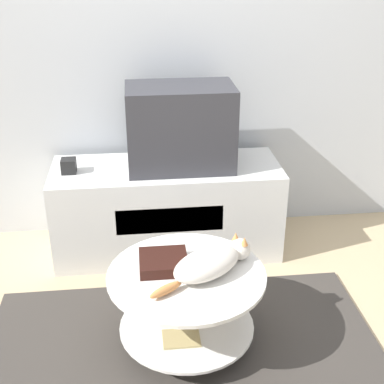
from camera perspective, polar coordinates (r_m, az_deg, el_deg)
The scene contains 9 objects.
ground_plane at distance 2.68m, azimuth -0.83°, elevation -17.12°, with size 12.00×12.00×0.00m, color tan.
wall_back at distance 3.35m, azimuth -3.31°, elevation 16.67°, with size 8.00×0.05×2.60m.
rug at distance 2.68m, azimuth -0.84°, elevation -16.97°, with size 1.91×1.16×0.02m.
tv_stand at distance 3.34m, azimuth -2.68°, elevation -1.79°, with size 1.38×0.52×0.57m.
tv at distance 3.13m, azimuth -1.24°, elevation 6.90°, with size 0.62×0.37×0.49m.
speaker at distance 3.20m, azimuth -13.01°, elevation 2.73°, with size 0.08×0.08×0.08m.
coffee_table at distance 2.57m, azimuth -0.56°, elevation -11.35°, with size 0.74×0.74×0.40m.
dvd_box at distance 2.51m, azimuth -3.06°, elevation -7.48°, with size 0.22×0.21×0.05m.
cat at distance 2.45m, azimuth 1.97°, elevation -7.51°, with size 0.50×0.37×0.13m.
Camera 1 is at (-0.18, -1.96, 1.82)m, focal length 50.00 mm.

